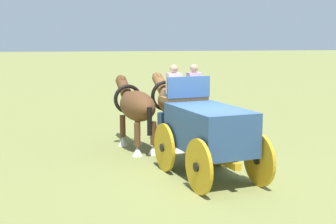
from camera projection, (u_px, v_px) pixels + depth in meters
name	position (u px, v px, depth m)	size (l,w,h in m)	color
ground_plane	(209.00, 178.00, 11.58)	(220.00, 220.00, 0.00)	olive
show_wagon	(206.00, 129.00, 11.55)	(5.50, 2.23, 2.68)	#2D4C7A
draft_horse_near	(136.00, 107.00, 14.40)	(3.04, 1.30, 2.17)	brown
draft_horse_off	(175.00, 103.00, 14.88)	(3.15, 1.39, 2.21)	brown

